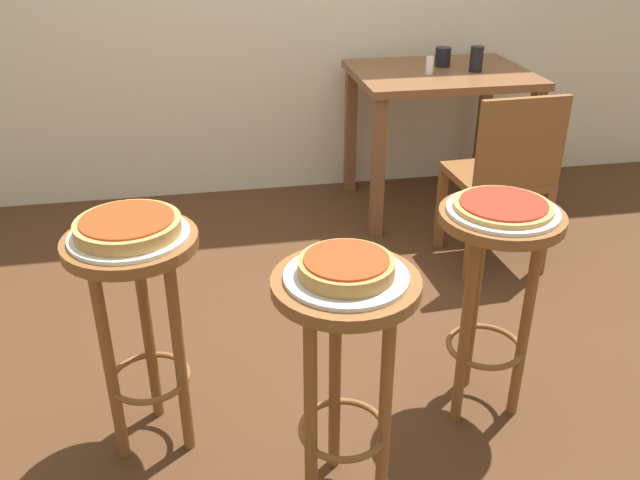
{
  "coord_description": "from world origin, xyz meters",
  "views": [
    {
      "loc": [
        -0.47,
        -2.2,
        1.6
      ],
      "look_at": [
        -0.14,
        -0.42,
        0.67
      ],
      "focal_mm": 38.02,
      "sensor_mm": 36.0,
      "label": 1
    }
  ],
  "objects": [
    {
      "name": "serving_plate_leftside",
      "position": [
        -0.69,
        -0.44,
        0.75
      ],
      "size": [
        0.34,
        0.34,
        0.01
      ],
      "primitive_type": "cylinder",
      "color": "white",
      "rests_on": "stool_leftside"
    },
    {
      "name": "cup_far_edge",
      "position": [
        0.84,
        1.27,
        0.82
      ],
      "size": [
        0.08,
        0.08,
        0.1
      ],
      "primitive_type": "cylinder",
      "color": "black",
      "rests_on": "dining_table"
    },
    {
      "name": "condiment_shaker",
      "position": [
        0.72,
        1.12,
        0.82
      ],
      "size": [
        0.04,
        0.04,
        0.09
      ],
      "primitive_type": "cylinder",
      "color": "white",
      "rests_on": "dining_table"
    },
    {
      "name": "stool_middle",
      "position": [
        0.41,
        -0.48,
        0.54
      ],
      "size": [
        0.38,
        0.38,
        0.74
      ],
      "color": "brown",
      "rests_on": "ground_plane"
    },
    {
      "name": "stool_leftside",
      "position": [
        -0.69,
        -0.44,
        0.54
      ],
      "size": [
        0.38,
        0.38,
        0.74
      ],
      "color": "brown",
      "rests_on": "ground_plane"
    },
    {
      "name": "pizza_leftside",
      "position": [
        -0.69,
        -0.44,
        0.77
      ],
      "size": [
        0.29,
        0.29,
        0.05
      ],
      "color": "tan",
      "rests_on": "serving_plate_leftside"
    },
    {
      "name": "pizza_middle",
      "position": [
        0.41,
        -0.48,
        0.76
      ],
      "size": [
        0.3,
        0.3,
        0.02
      ],
      "color": "tan",
      "rests_on": "serving_plate_middle"
    },
    {
      "name": "pizza_foreground",
      "position": [
        -0.14,
        -0.78,
        0.77
      ],
      "size": [
        0.24,
        0.24,
        0.05
      ],
      "color": "#B78442",
      "rests_on": "serving_plate_foreground"
    },
    {
      "name": "stool_foreground",
      "position": [
        -0.14,
        -0.78,
        0.54
      ],
      "size": [
        0.38,
        0.38,
        0.74
      ],
      "color": "brown",
      "rests_on": "ground_plane"
    },
    {
      "name": "dining_table",
      "position": [
        0.8,
        1.18,
        0.64
      ],
      "size": [
        0.91,
        0.72,
        0.77
      ],
      "color": "brown",
      "rests_on": "ground_plane"
    },
    {
      "name": "serving_plate_foreground",
      "position": [
        -0.14,
        -0.78,
        0.75
      ],
      "size": [
        0.32,
        0.32,
        0.01
      ],
      "primitive_type": "cylinder",
      "color": "silver",
      "rests_on": "stool_foreground"
    },
    {
      "name": "cup_near_edge",
      "position": [
        0.97,
        1.12,
        0.84
      ],
      "size": [
        0.07,
        0.07,
        0.13
      ],
      "primitive_type": "cylinder",
      "color": "black",
      "rests_on": "dining_table"
    },
    {
      "name": "ground_plane",
      "position": [
        0.0,
        0.0,
        0.0
      ],
      "size": [
        6.0,
        6.0,
        0.0
      ],
      "primitive_type": "plane",
      "color": "#4C2D19"
    },
    {
      "name": "serving_plate_middle",
      "position": [
        0.41,
        -0.48,
        0.75
      ],
      "size": [
        0.34,
        0.34,
        0.01
      ],
      "primitive_type": "cylinder",
      "color": "silver",
      "rests_on": "stool_middle"
    },
    {
      "name": "wooden_chair",
      "position": [
        0.87,
        0.45,
        0.47
      ],
      "size": [
        0.42,
        0.42,
        0.85
      ],
      "color": "brown",
      "rests_on": "ground_plane"
    }
  ]
}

